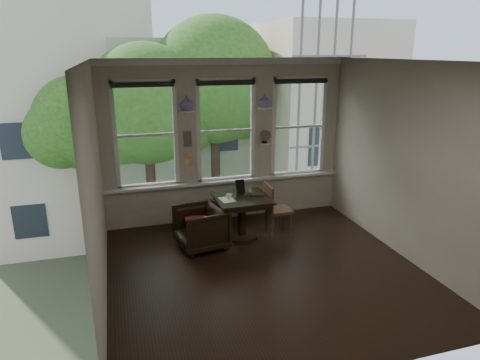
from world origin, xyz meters
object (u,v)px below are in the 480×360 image
object	(u,v)px
armchair_left	(201,228)
laptop	(255,196)
table	(242,217)
side_chair_right	(278,210)
mug	(229,197)

from	to	relation	value
armchair_left	laptop	xyz separation A→B (m)	(0.97, 0.14, 0.41)
table	side_chair_right	xyz separation A→B (m)	(0.66, -0.04, 0.09)
mug	side_chair_right	bearing A→B (deg)	1.27
table	mug	size ratio (longest dim) A/B	8.96
armchair_left	table	bearing A→B (deg)	93.90
armchair_left	side_chair_right	distance (m)	1.42
laptop	mug	xyz separation A→B (m)	(-0.45, -0.02, 0.03)
table	side_chair_right	bearing A→B (deg)	-3.15
table	laptop	bearing A→B (deg)	-9.60
table	laptop	distance (m)	0.45
table	side_chair_right	world-z (taller)	side_chair_right
armchair_left	laptop	world-z (taller)	laptop
laptop	armchair_left	bearing A→B (deg)	-151.25
mug	armchair_left	bearing A→B (deg)	-166.78
table	side_chair_right	distance (m)	0.67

